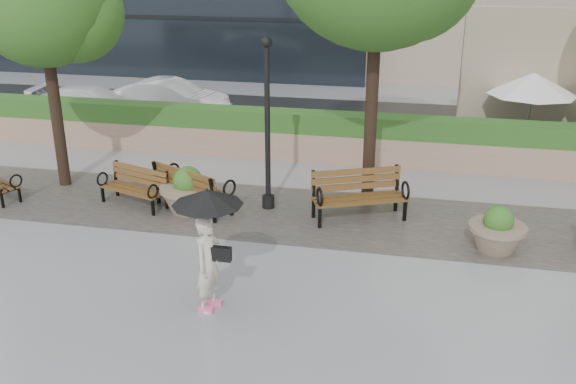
% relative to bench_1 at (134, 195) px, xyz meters
% --- Properties ---
extents(ground, '(100.00, 100.00, 0.00)m').
position_rel_bench_1_xyz_m(ground, '(2.89, -2.74, -0.26)').
color(ground, gray).
rests_on(ground, ground).
extents(cobble_strip, '(28.00, 3.20, 0.01)m').
position_rel_bench_1_xyz_m(cobble_strip, '(2.89, 0.26, -0.26)').
color(cobble_strip, '#383330').
rests_on(cobble_strip, ground).
extents(hedge_wall, '(24.00, 0.80, 1.35)m').
position_rel_bench_1_xyz_m(hedge_wall, '(2.89, 4.26, 0.40)').
color(hedge_wall, '#A38069').
rests_on(hedge_wall, ground).
extents(asphalt_street, '(40.00, 7.00, 0.00)m').
position_rel_bench_1_xyz_m(asphalt_street, '(2.89, 8.26, -0.26)').
color(asphalt_street, black).
rests_on(asphalt_street, ground).
extents(bench_1, '(1.75, 1.15, 0.88)m').
position_rel_bench_1_xyz_m(bench_1, '(0.00, 0.00, 0.00)').
color(bench_1, brown).
rests_on(bench_1, ground).
extents(bench_2, '(2.05, 1.54, 1.03)m').
position_rel_bench_1_xyz_m(bench_2, '(1.42, 0.06, 0.04)').
color(bench_2, brown).
rests_on(bench_2, ground).
extents(bench_3, '(2.15, 1.54, 1.08)m').
position_rel_bench_1_xyz_m(bench_3, '(5.16, 0.29, 0.06)').
color(bench_3, brown).
rests_on(bench_3, ground).
extents(planter_left, '(1.27, 1.27, 1.07)m').
position_rel_bench_1_xyz_m(planter_left, '(1.36, -0.07, 0.16)').
color(planter_left, '#7F6B56').
rests_on(planter_left, ground).
extents(planter_right, '(1.12, 1.12, 0.94)m').
position_rel_bench_1_xyz_m(planter_right, '(7.98, -0.67, 0.11)').
color(planter_right, '#7F6B56').
rests_on(planter_right, ground).
extents(lamppost, '(0.28, 0.28, 3.87)m').
position_rel_bench_1_xyz_m(lamppost, '(3.06, 0.52, 1.44)').
color(lamppost, black).
rests_on(lamppost, ground).
extents(patio_umb_white, '(2.50, 2.50, 2.30)m').
position_rel_bench_1_xyz_m(patio_umb_white, '(9.34, 6.19, 1.73)').
color(patio_umb_white, black).
rests_on(patio_umb_white, ground).
extents(car_left, '(4.27, 2.11, 1.19)m').
position_rel_bench_1_xyz_m(car_left, '(-4.60, 6.81, 0.34)').
color(car_left, white).
rests_on(car_left, ground).
extents(car_right, '(4.07, 1.65, 1.31)m').
position_rel_bench_1_xyz_m(car_right, '(-2.21, 7.87, 0.39)').
color(car_right, white).
rests_on(car_right, ground).
extents(pedestrian, '(1.14, 1.14, 2.09)m').
position_rel_bench_1_xyz_m(pedestrian, '(3.16, -3.90, 1.01)').
color(pedestrian, beige).
rests_on(pedestrian, ground).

